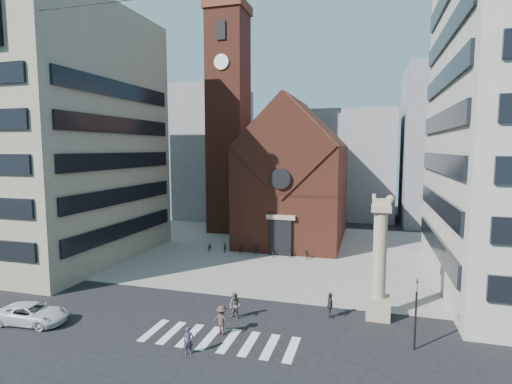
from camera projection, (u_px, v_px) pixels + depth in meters
ground at (228, 319)px, 27.63m from camera, size 120.00×120.00×0.00m
piazza at (285, 251)px, 45.77m from camera, size 46.00×30.00×0.05m
zebra_crossing at (219, 339)px, 24.61m from camera, size 10.20×3.20×0.01m
church at (295, 178)px, 50.67m from camera, size 12.00×16.65×18.00m
campanile at (229, 119)px, 55.41m from camera, size 5.50×5.50×31.20m
building_left at (47, 136)px, 42.37m from camera, size 18.00×20.00×26.00m
bg_block_left at (199, 153)px, 70.14m from camera, size 16.00×14.00×22.00m
bg_block_mid at (351, 164)px, 67.97m from camera, size 14.00×12.00×18.00m
bg_block_right at (459, 147)px, 60.37m from camera, size 16.00×14.00×24.00m
lion_column at (379, 270)px, 27.36m from camera, size 1.63×1.60×8.68m
traffic_light at (416, 312)px, 23.12m from camera, size 0.13×0.16×4.30m
white_car at (32, 314)px, 26.82m from camera, size 4.96×2.62×1.33m
pedestrian_0 at (188, 341)px, 22.76m from camera, size 0.69×0.60×1.58m
pedestrian_1 at (235, 306)px, 27.50m from camera, size 1.07×0.95×1.84m
pedestrian_2 at (330, 305)px, 27.67m from camera, size 0.68×1.13×1.80m
pedestrian_3 at (222, 320)px, 25.23m from camera, size 1.27×0.83×1.86m
scooter_0 at (210, 246)px, 45.83m from camera, size 1.01×1.84×0.92m
scooter_1 at (225, 247)px, 45.31m from camera, size 0.87×1.76×1.02m
scooter_2 at (240, 249)px, 44.81m from camera, size 1.01×1.84×0.92m
scooter_3 at (256, 249)px, 44.29m from camera, size 0.87×1.76×1.02m
scooter_4 at (273, 251)px, 43.78m from camera, size 1.01×1.84×0.92m
scooter_5 at (289, 252)px, 43.26m from camera, size 0.87×1.76×1.02m
scooter_6 at (306, 254)px, 42.75m from camera, size 1.01×1.84×0.92m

